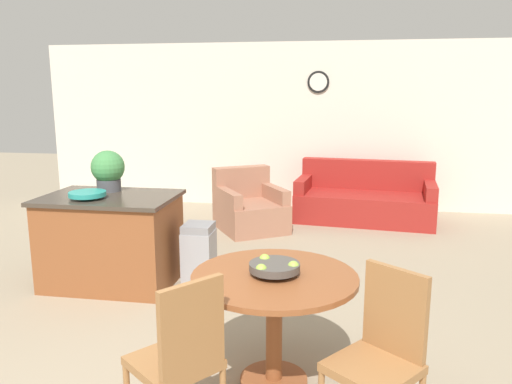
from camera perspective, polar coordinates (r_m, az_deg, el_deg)
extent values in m
cube|color=silver|center=(8.36, 2.42, 7.54)|extent=(8.00, 0.06, 2.70)
cylinder|color=black|center=(8.25, 7.14, 12.37)|extent=(0.35, 0.02, 0.35)
cylinder|color=white|center=(8.23, 7.13, 12.37)|extent=(0.28, 0.01, 0.28)
cylinder|color=brown|center=(3.57, 2.03, -20.69)|extent=(0.45, 0.45, 0.04)
cylinder|color=brown|center=(3.39, 2.08, -15.45)|extent=(0.11, 0.11, 0.69)
cylinder|color=brown|center=(3.24, 2.12, -9.72)|extent=(1.07, 1.07, 0.03)
cylinder|color=#9E6B3D|center=(3.29, -8.16, -19.89)|extent=(0.04, 0.04, 0.42)
cube|color=#9E6B3D|center=(2.94, -9.39, -18.64)|extent=(0.59, 0.59, 0.05)
cube|color=#9E6B3D|center=(2.67, -7.32, -15.19)|extent=(0.27, 0.33, 0.50)
cylinder|color=#9E6B3D|center=(3.27, 12.12, -20.24)|extent=(0.04, 0.04, 0.42)
cube|color=#9E6B3D|center=(2.92, 13.16, -19.04)|extent=(0.59, 0.59, 0.05)
cube|color=#9E6B3D|center=(2.94, 15.61, -12.96)|extent=(0.33, 0.27, 0.50)
cylinder|color=#4C4742|center=(3.23, 2.13, -9.18)|extent=(0.12, 0.12, 0.03)
cylinder|color=#4C4742|center=(3.21, 2.13, -8.53)|extent=(0.33, 0.33, 0.05)
sphere|color=#99C142|center=(3.19, 4.30, -8.51)|extent=(0.07, 0.07, 0.07)
sphere|color=#99C142|center=(3.31, 1.00, -7.73)|extent=(0.07, 0.07, 0.07)
sphere|color=#99C142|center=(3.13, 0.60, -8.89)|extent=(0.07, 0.07, 0.07)
cube|color=brown|center=(5.22, -16.16, -5.51)|extent=(1.23, 0.84, 0.87)
cube|color=#42382D|center=(5.11, -16.44, -0.62)|extent=(1.29, 0.90, 0.04)
cylinder|color=teal|center=(5.03, -18.69, -0.59)|extent=(0.12, 0.12, 0.02)
cylinder|color=teal|center=(5.02, -18.72, -0.21)|extent=(0.35, 0.35, 0.04)
cylinder|color=#4C4C51|center=(5.34, -16.46, 0.77)|extent=(0.24, 0.24, 0.12)
sphere|color=#478E4C|center=(5.31, -16.57, 2.76)|extent=(0.34, 0.34, 0.34)
cube|color=#9E9EA3|center=(5.03, -6.53, -7.59)|extent=(0.29, 0.32, 0.57)
cube|color=gray|center=(4.93, -6.61, -4.06)|extent=(0.28, 0.30, 0.08)
cube|color=maroon|center=(7.67, 12.26, -1.69)|extent=(2.10, 1.19, 0.42)
cube|color=maroon|center=(7.96, 12.56, 1.98)|extent=(2.02, 0.43, 0.45)
cube|color=maroon|center=(7.75, 5.47, -0.57)|extent=(0.25, 0.92, 0.62)
cube|color=maroon|center=(7.65, 19.20, -1.31)|extent=(0.25, 0.92, 0.62)
cube|color=#A87056|center=(7.00, -0.60, -2.75)|extent=(1.20, 1.24, 0.40)
cube|color=#A87056|center=(7.25, -1.70, 1.16)|extent=(0.81, 0.61, 0.45)
cube|color=#A87056|center=(6.86, -3.29, -2.21)|extent=(0.57, 0.80, 0.60)
cube|color=#A87056|center=(7.11, 1.99, -1.70)|extent=(0.57, 0.80, 0.60)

